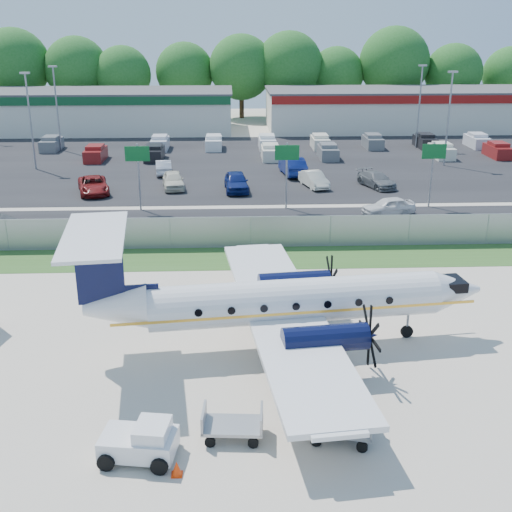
{
  "coord_description": "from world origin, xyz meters",
  "views": [
    {
      "loc": [
        -1.26,
        -24.07,
        13.16
      ],
      "look_at": [
        0.0,
        6.0,
        2.3
      ],
      "focal_mm": 45.0,
      "sensor_mm": 36.0,
      "label": 1
    }
  ],
  "objects_px": {
    "pushback_tug": "(142,441)",
    "aircraft": "(286,301)",
    "baggage_cart_far": "(341,425)",
    "baggage_cart_near": "(233,425)"
  },
  "relations": [
    {
      "from": "aircraft",
      "to": "pushback_tug",
      "type": "xyz_separation_m",
      "value": [
        -5.23,
        -7.42,
        -1.52
      ]
    },
    {
      "from": "pushback_tug",
      "to": "baggage_cart_far",
      "type": "height_order",
      "value": "pushback_tug"
    },
    {
      "from": "aircraft",
      "to": "baggage_cart_far",
      "type": "relative_size",
      "value": 7.46
    },
    {
      "from": "pushback_tug",
      "to": "baggage_cart_far",
      "type": "distance_m",
      "value": 6.59
    },
    {
      "from": "baggage_cart_near",
      "to": "baggage_cart_far",
      "type": "xyz_separation_m",
      "value": [
        3.64,
        -0.22,
        0.03
      ]
    },
    {
      "from": "aircraft",
      "to": "baggage_cart_near",
      "type": "xyz_separation_m",
      "value": [
        -2.32,
        -6.46,
        -1.63
      ]
    },
    {
      "from": "aircraft",
      "to": "pushback_tug",
      "type": "distance_m",
      "value": 9.2
    },
    {
      "from": "aircraft",
      "to": "pushback_tug",
      "type": "height_order",
      "value": "aircraft"
    },
    {
      "from": "baggage_cart_near",
      "to": "baggage_cart_far",
      "type": "height_order",
      "value": "baggage_cart_far"
    },
    {
      "from": "pushback_tug",
      "to": "aircraft",
      "type": "bearing_deg",
      "value": 54.79
    }
  ]
}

